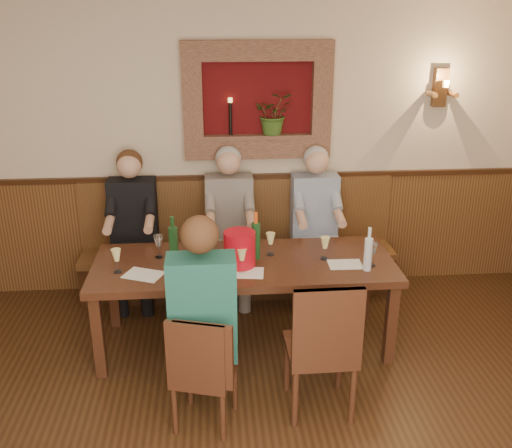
% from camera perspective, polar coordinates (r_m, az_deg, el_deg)
% --- Properties ---
extents(room_shell, '(6.04, 6.04, 2.82)m').
position_cam_1_polar(room_shell, '(2.42, 1.30, 2.37)').
color(room_shell, beige).
rests_on(room_shell, ground).
extents(wainscoting, '(6.02, 6.02, 1.15)m').
position_cam_1_polar(wainscoting, '(3.10, 1.09, -21.11)').
color(wainscoting, '#4F2D16').
rests_on(wainscoting, ground).
extents(wall_niche, '(1.36, 0.30, 1.06)m').
position_cam_1_polar(wall_niche, '(5.32, 0.61, 11.75)').
color(wall_niche, '#520B0D').
rests_on(wall_niche, ground).
extents(wall_sconce, '(0.25, 0.20, 0.35)m').
position_cam_1_polar(wall_sconce, '(5.68, 17.98, 12.75)').
color(wall_sconce, '#4F2D16').
rests_on(wall_sconce, ground).
extents(dining_table, '(2.40, 0.90, 0.75)m').
position_cam_1_polar(dining_table, '(4.59, -1.20, -4.63)').
color(dining_table, '#3B1B11').
rests_on(dining_table, ground).
extents(bench, '(3.00, 0.45, 1.11)m').
position_cam_1_polar(bench, '(5.59, -1.77, -3.67)').
color(bench, '#381E0F').
rests_on(bench, ground).
extents(chair_near_left, '(0.47, 0.47, 0.86)m').
position_cam_1_polar(chair_near_left, '(3.98, -5.17, -16.35)').
color(chair_near_left, '#3B1B11').
rests_on(chair_near_left, ground).
extents(chair_near_right, '(0.46, 0.46, 1.03)m').
position_cam_1_polar(chair_near_right, '(4.09, 6.37, -14.42)').
color(chair_near_right, '#3B1B11').
rests_on(chair_near_right, ground).
extents(person_bench_left, '(0.43, 0.53, 1.46)m').
position_cam_1_polar(person_bench_left, '(5.43, -12.07, -1.76)').
color(person_bench_left, black).
rests_on(person_bench_left, ground).
extents(person_bench_mid, '(0.44, 0.54, 1.47)m').
position_cam_1_polar(person_bench_mid, '(5.38, -2.61, -1.41)').
color(person_bench_mid, '#615C59').
rests_on(person_bench_mid, ground).
extents(person_bench_right, '(0.43, 0.53, 1.46)m').
position_cam_1_polar(person_bench_right, '(5.47, 5.92, -1.21)').
color(person_bench_right, navy).
rests_on(person_bench_right, ground).
extents(person_chair_front, '(0.44, 0.54, 1.47)m').
position_cam_1_polar(person_chair_front, '(3.93, -5.26, -10.51)').
color(person_chair_front, '#19495A').
rests_on(person_chair_front, ground).
extents(spittoon_bucket, '(0.29, 0.29, 0.28)m').
position_cam_1_polar(spittoon_bucket, '(4.44, -1.65, -2.50)').
color(spittoon_bucket, red).
rests_on(spittoon_bucket, dining_table).
extents(wine_bottle_green_a, '(0.08, 0.08, 0.39)m').
position_cam_1_polar(wine_bottle_green_a, '(4.56, -0.01, -1.57)').
color(wine_bottle_green_a, '#19471E').
rests_on(wine_bottle_green_a, dining_table).
extents(wine_bottle_green_b, '(0.09, 0.09, 0.39)m').
position_cam_1_polar(wine_bottle_green_b, '(4.52, -8.25, -2.03)').
color(wine_bottle_green_b, '#19471E').
rests_on(wine_bottle_green_b, dining_table).
extents(water_bottle, '(0.08, 0.08, 0.35)m').
position_cam_1_polar(water_bottle, '(4.45, 11.15, -2.88)').
color(water_bottle, silver).
rests_on(water_bottle, dining_table).
extents(tasting_sheet_a, '(0.34, 0.30, 0.00)m').
position_cam_1_polar(tasting_sheet_a, '(4.43, -11.19, -5.00)').
color(tasting_sheet_a, white).
rests_on(tasting_sheet_a, dining_table).
extents(tasting_sheet_b, '(0.30, 0.23, 0.00)m').
position_cam_1_polar(tasting_sheet_b, '(4.37, -1.09, -4.90)').
color(tasting_sheet_b, white).
rests_on(tasting_sheet_b, dining_table).
extents(tasting_sheet_c, '(0.27, 0.20, 0.00)m').
position_cam_1_polar(tasting_sheet_c, '(4.56, 8.91, -4.01)').
color(tasting_sheet_c, white).
rests_on(tasting_sheet_c, dining_table).
extents(tasting_sheet_d, '(0.36, 0.30, 0.00)m').
position_cam_1_polar(tasting_sheet_d, '(4.30, -6.05, -5.48)').
color(tasting_sheet_d, white).
rests_on(tasting_sheet_d, dining_table).
extents(wine_glass_0, '(0.08, 0.08, 0.19)m').
position_cam_1_polar(wine_glass_0, '(4.65, 1.46, -2.01)').
color(wine_glass_0, '#FFF798').
rests_on(wine_glass_0, dining_table).
extents(wine_glass_1, '(0.08, 0.08, 0.19)m').
position_cam_1_polar(wine_glass_1, '(4.60, 6.90, -2.41)').
color(wine_glass_1, '#FFF798').
rests_on(wine_glass_1, dining_table).
extents(wine_glass_2, '(0.08, 0.08, 0.19)m').
position_cam_1_polar(wine_glass_2, '(4.47, -13.74, -3.60)').
color(wine_glass_2, '#FFF798').
rests_on(wine_glass_2, dining_table).
extents(wine_glass_3, '(0.08, 0.08, 0.19)m').
position_cam_1_polar(wine_glass_3, '(4.36, -1.42, -3.64)').
color(wine_glass_3, '#FFF798').
rests_on(wine_glass_3, dining_table).
extents(wine_glass_4, '(0.08, 0.08, 0.19)m').
position_cam_1_polar(wine_glass_4, '(4.55, 11.55, -2.99)').
color(wine_glass_4, white).
rests_on(wine_glass_4, dining_table).
extents(wine_glass_5, '(0.08, 0.08, 0.19)m').
position_cam_1_polar(wine_glass_5, '(4.55, -4.98, -2.58)').
color(wine_glass_5, white).
rests_on(wine_glass_5, dining_table).
extents(wine_glass_6, '(0.08, 0.08, 0.19)m').
position_cam_1_polar(wine_glass_6, '(4.21, -4.04, -4.61)').
color(wine_glass_6, '#FFF798').
rests_on(wine_glass_6, dining_table).
extents(wine_glass_7, '(0.08, 0.08, 0.19)m').
position_cam_1_polar(wine_glass_7, '(4.66, -9.71, -2.23)').
color(wine_glass_7, white).
rests_on(wine_glass_7, dining_table).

